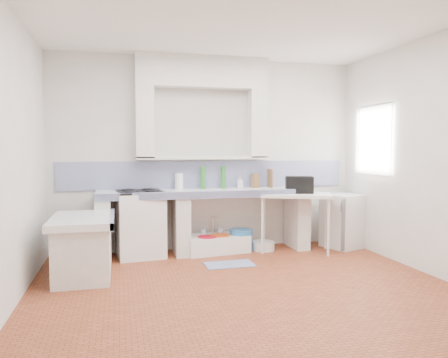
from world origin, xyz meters
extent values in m
plane|color=#964427|center=(0.00, 0.00, 0.00)|extent=(4.50, 4.50, 0.00)
plane|color=white|center=(0.00, 0.00, 2.80)|extent=(4.50, 4.50, 0.00)
plane|color=white|center=(0.00, 2.00, 1.40)|extent=(4.50, 0.00, 4.50)
plane|color=white|center=(0.00, -2.00, 1.40)|extent=(4.50, 0.00, 4.50)
plane|color=white|center=(-2.25, 0.00, 1.40)|extent=(0.00, 4.50, 4.50)
plane|color=white|center=(2.25, 0.00, 1.40)|extent=(0.00, 4.50, 4.50)
cube|color=white|center=(-0.10, 1.88, 2.58)|extent=(1.90, 0.25, 0.45)
cube|color=#372411|center=(2.42, 1.20, 1.60)|extent=(0.35, 0.86, 1.06)
cube|color=white|center=(2.28, 1.20, 1.98)|extent=(0.01, 0.84, 0.24)
cube|color=white|center=(-0.10, 1.70, 0.86)|extent=(3.00, 0.60, 0.08)
cube|color=navy|center=(-0.10, 1.42, 0.86)|extent=(3.00, 0.04, 0.10)
cube|color=white|center=(-1.50, 1.70, 0.41)|extent=(0.20, 0.55, 0.82)
cube|color=white|center=(-0.45, 1.70, 0.41)|extent=(0.20, 0.55, 0.82)
cube|color=white|center=(1.30, 1.70, 0.41)|extent=(0.20, 0.55, 0.82)
cube|color=white|center=(-1.70, 0.90, 0.66)|extent=(0.70, 1.10, 0.08)
cube|color=white|center=(-1.70, 0.90, 0.31)|extent=(0.60, 1.00, 0.62)
cube|color=navy|center=(-1.37, 0.90, 0.66)|extent=(0.04, 1.10, 0.10)
cube|color=navy|center=(0.00, 1.99, 1.10)|extent=(4.27, 0.03, 0.40)
cube|color=white|center=(-1.01, 1.70, 0.44)|extent=(0.68, 0.66, 0.88)
cube|color=white|center=(0.05, 1.69, 0.11)|extent=(0.95, 0.60, 0.22)
cube|color=white|center=(1.17, 1.48, 0.42)|extent=(1.15, 0.91, 0.04)
cube|color=white|center=(1.99, 1.54, 0.40)|extent=(0.66, 0.66, 0.80)
cylinder|color=red|center=(-0.10, 1.59, 0.13)|extent=(0.31, 0.31, 0.25)
cylinder|color=#DD490F|center=(0.10, 1.64, 0.13)|extent=(0.29, 0.29, 0.26)
cylinder|color=#2F77B9|center=(0.42, 1.68, 0.16)|extent=(0.41, 0.41, 0.31)
cylinder|color=white|center=(0.75, 1.64, 0.06)|extent=(0.35, 0.35, 0.13)
cylinder|color=silver|center=(-0.10, 1.85, 0.16)|extent=(0.11, 0.11, 0.32)
cylinder|color=silver|center=(0.14, 1.82, 0.16)|extent=(0.09, 0.09, 0.31)
cube|color=black|center=(1.24, 1.49, 0.96)|extent=(0.43, 0.32, 0.24)
cylinder|color=#297725|center=(-0.11, 1.85, 1.07)|extent=(0.09, 0.09, 0.33)
cylinder|color=#297725|center=(0.20, 1.85, 1.06)|extent=(0.09, 0.09, 0.33)
cube|color=olive|center=(0.69, 1.85, 1.00)|extent=(0.13, 0.12, 0.21)
cube|color=olive|center=(0.92, 1.85, 1.04)|extent=(0.02, 0.21, 0.28)
cylinder|color=white|center=(-0.45, 1.85, 1.02)|extent=(0.14, 0.14, 0.23)
imported|color=white|center=(0.45, 1.85, 0.99)|extent=(0.09, 0.09, 0.18)
cube|color=#2D3E8D|center=(0.07, 0.98, 0.01)|extent=(0.63, 0.37, 0.01)
camera|label=1|loc=(-1.29, -4.25, 1.48)|focal=34.51mm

